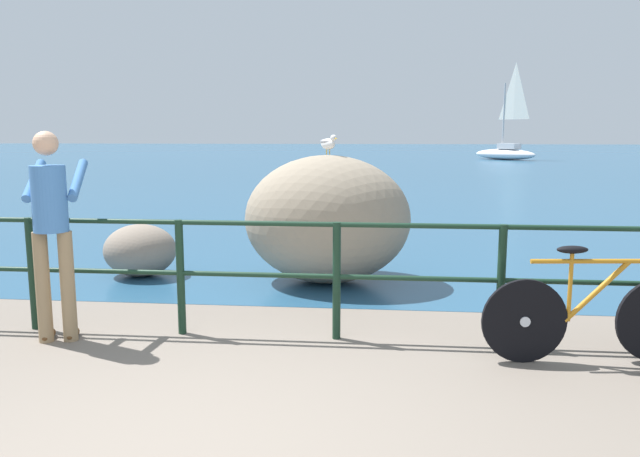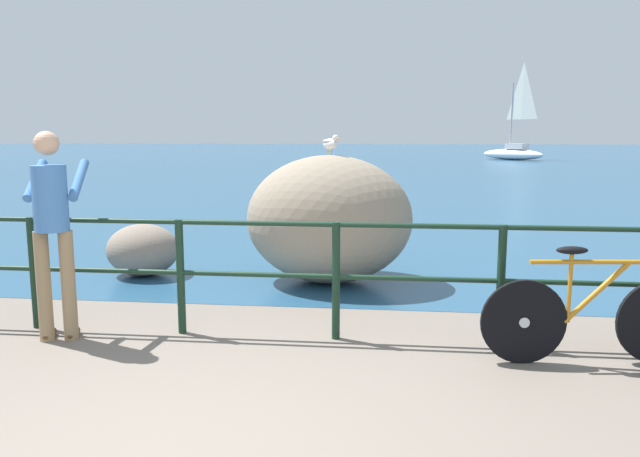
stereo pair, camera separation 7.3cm
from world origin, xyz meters
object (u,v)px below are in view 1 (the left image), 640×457
(breakwater_boulder_left, at_px, (140,250))
(seagull, at_px, (328,143))
(breakwater_boulder_main, at_px, (327,219))
(sailboat, at_px, (506,149))
(person_at_railing, at_px, (52,226))
(bicycle, at_px, (592,313))

(breakwater_boulder_left, bearing_deg, seagull, 0.46)
(breakwater_boulder_main, height_order, sailboat, sailboat)
(person_at_railing, distance_m, breakwater_boulder_main, 3.15)
(person_at_railing, bearing_deg, sailboat, -30.56)
(person_at_railing, height_order, breakwater_boulder_left, person_at_railing)
(seagull, relative_size, sailboat, 0.05)
(breakwater_boulder_main, bearing_deg, person_at_railing, -132.21)
(bicycle, xyz_separation_m, person_at_railing, (-4.37, 0.07, 0.60))
(breakwater_boulder_left, bearing_deg, bicycle, -28.18)
(bicycle, bearing_deg, breakwater_boulder_main, 127.15)
(sailboat, bearing_deg, bicycle, 125.11)
(person_at_railing, distance_m, seagull, 3.27)
(bicycle, relative_size, breakwater_boulder_left, 1.90)
(breakwater_boulder_left, bearing_deg, sailboat, 72.10)
(bicycle, relative_size, breakwater_boulder_main, 0.87)
(bicycle, distance_m, breakwater_boulder_left, 5.22)
(person_at_railing, xyz_separation_m, breakwater_boulder_left, (-0.23, 2.40, -0.67))
(breakwater_boulder_main, xyz_separation_m, breakwater_boulder_left, (-2.34, 0.07, -0.43))
(bicycle, height_order, person_at_railing, person_at_railing)
(bicycle, xyz_separation_m, sailboat, (6.40, 36.54, 0.32))
(breakwater_boulder_main, height_order, seagull, seagull)
(bicycle, distance_m, breakwater_boulder_main, 3.32)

